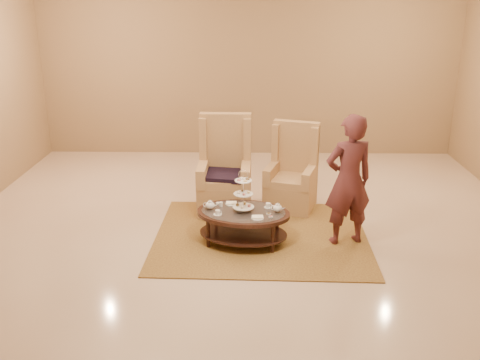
{
  "coord_description": "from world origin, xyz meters",
  "views": [
    {
      "loc": [
        0.04,
        -6.36,
        3.06
      ],
      "look_at": [
        -0.09,
        0.2,
        0.75
      ],
      "focal_mm": 40.0,
      "sensor_mm": 36.0,
      "label": 1
    }
  ],
  "objects_px": {
    "tea_table": "(243,217)",
    "person": "(348,181)",
    "armchair_left": "(225,178)",
    "armchair_right": "(292,179)"
  },
  "relations": [
    {
      "from": "armchair_left",
      "to": "person",
      "type": "distance_m",
      "value": 1.99
    },
    {
      "from": "tea_table",
      "to": "armchair_left",
      "type": "distance_m",
      "value": 1.21
    },
    {
      "from": "armchair_left",
      "to": "armchair_right",
      "type": "xyz_separation_m",
      "value": [
        1.0,
        0.11,
        -0.05
      ]
    },
    {
      "from": "tea_table",
      "to": "person",
      "type": "distance_m",
      "value": 1.4
    },
    {
      "from": "armchair_left",
      "to": "person",
      "type": "bearing_deg",
      "value": -34.3
    },
    {
      "from": "tea_table",
      "to": "armchair_left",
      "type": "relative_size",
      "value": 0.94
    },
    {
      "from": "armchair_right",
      "to": "person",
      "type": "relative_size",
      "value": 0.75
    },
    {
      "from": "tea_table",
      "to": "armchair_right",
      "type": "relative_size",
      "value": 1.03
    },
    {
      "from": "armchair_left",
      "to": "armchair_right",
      "type": "relative_size",
      "value": 1.1
    },
    {
      "from": "armchair_right",
      "to": "person",
      "type": "bearing_deg",
      "value": -47.41
    }
  ]
}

